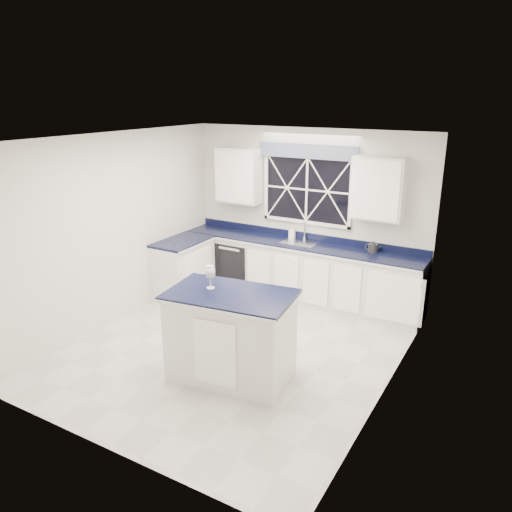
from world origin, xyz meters
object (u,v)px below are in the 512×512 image
Objects in this scene: island at (231,335)px; wine_glass at (210,273)px; faucet at (304,230)px; soap_bottle at (292,232)px; kettle at (373,247)px; dishwasher at (240,263)px.

wine_glass is at bearing 170.01° from island.
wine_glass reaches higher than faucet.
island is at bearing -78.53° from soap_bottle.
island is 0.77m from wine_glass.
kettle is 2.87m from wine_glass.
island is (0.34, -2.73, -0.57)m from faucet.
kettle reaches higher than dishwasher.
kettle is at bearing -3.37° from faucet.
wine_glass reaches higher than dishwasher.
wine_glass reaches higher than soap_bottle.
kettle is 0.89× the size of wine_glass.
soap_bottle is (0.88, 0.22, 0.63)m from dishwasher.
wine_glass is at bearing -88.68° from faucet.
island is at bearing -111.35° from kettle.
wine_glass is (-1.10, -2.65, 0.23)m from kettle.
soap_bottle reaches higher than kettle.
dishwasher is at bearing 112.18° from island.
faucet is at bearing 10.02° from dishwasher.
wine_glass is at bearing -84.06° from soap_bottle.
kettle is at bearing 67.50° from wine_glass.
wine_glass is 2.76m from soap_bottle.
faucet is (1.10, 0.19, 0.69)m from dishwasher.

